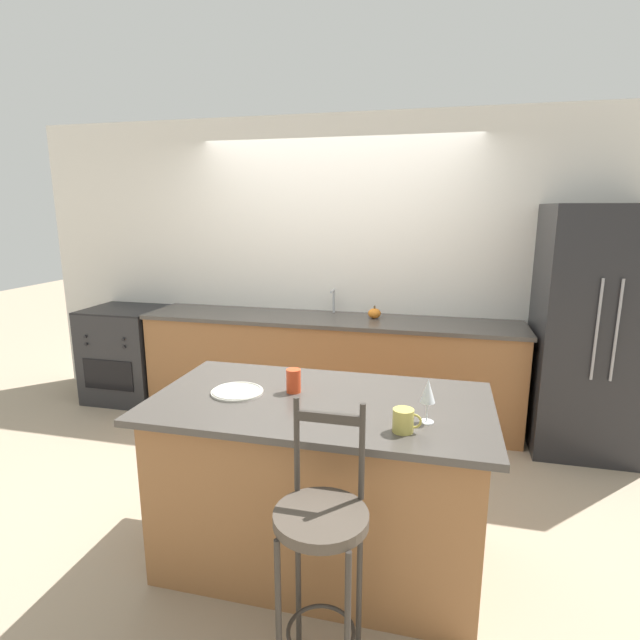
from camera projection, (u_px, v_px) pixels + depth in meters
name	position (u px, v px, depth m)	size (l,w,h in m)	color
ground_plane	(318.00, 433.00, 4.28)	(18.00, 18.00, 0.00)	tan
wall_back	(336.00, 267.00, 4.65)	(6.00, 0.07, 2.70)	silver
back_counter	(328.00, 367.00, 4.54)	(3.36, 0.68, 0.94)	#936038
sink_faucet	(333.00, 298.00, 4.60)	(0.02, 0.13, 0.22)	#ADAFB5
kitchen_island	(320.00, 481.00, 2.65)	(1.73, 0.95, 0.93)	#936038
refrigerator	(589.00, 330.00, 3.86)	(0.78, 0.79, 1.92)	#232326
oven_range	(128.00, 354.00, 5.00)	(0.73, 0.67, 0.93)	#28282B
bar_stool_near	(321.00, 545.00, 1.92)	(0.37, 0.37, 1.16)	#332D28
dinner_plate	(237.00, 391.00, 2.64)	(0.28, 0.28, 0.02)	beige
wine_glass	(428.00, 392.00, 2.25)	(0.07, 0.07, 0.21)	white
coffee_mug	(404.00, 420.00, 2.18)	(0.13, 0.09, 0.10)	#C1B251
tumbler_cup	(294.00, 381.00, 2.65)	(0.08, 0.08, 0.13)	red
pumpkin_decoration	(374.00, 313.00, 4.39)	(0.11, 0.11, 0.11)	orange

